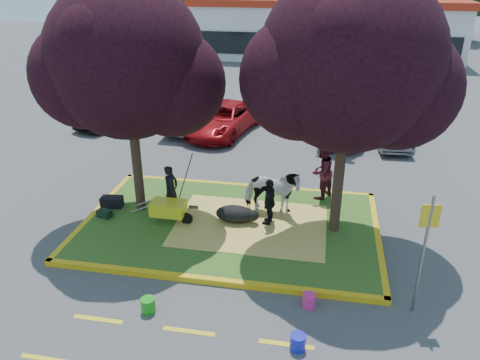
% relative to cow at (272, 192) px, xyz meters
% --- Properties ---
extents(ground, '(90.00, 90.00, 0.00)m').
position_rel_cow_xyz_m(ground, '(-1.08, -0.79, -0.86)').
color(ground, '#424244').
rests_on(ground, ground).
extents(median_island, '(8.00, 5.00, 0.15)m').
position_rel_cow_xyz_m(median_island, '(-1.08, -0.79, -0.78)').
color(median_island, '#30571B').
rests_on(median_island, ground).
extents(curb_near, '(8.30, 0.16, 0.15)m').
position_rel_cow_xyz_m(curb_near, '(-1.08, -3.37, -0.78)').
color(curb_near, gold).
rests_on(curb_near, ground).
extents(curb_far, '(8.30, 0.16, 0.15)m').
position_rel_cow_xyz_m(curb_far, '(-1.08, 1.79, -0.78)').
color(curb_far, gold).
rests_on(curb_far, ground).
extents(curb_left, '(0.16, 5.30, 0.15)m').
position_rel_cow_xyz_m(curb_left, '(-5.16, -0.79, -0.78)').
color(curb_left, gold).
rests_on(curb_left, ground).
extents(curb_right, '(0.16, 5.30, 0.15)m').
position_rel_cow_xyz_m(curb_right, '(3.00, -0.79, -0.78)').
color(curb_right, gold).
rests_on(curb_right, ground).
extents(straw_bedding, '(4.20, 3.00, 0.01)m').
position_rel_cow_xyz_m(straw_bedding, '(-0.48, -0.79, -0.70)').
color(straw_bedding, '#ECD961').
rests_on(straw_bedding, median_island).
extents(tree_purple_left, '(5.06, 4.20, 6.51)m').
position_rel_cow_xyz_m(tree_purple_left, '(-3.86, -0.41, 3.50)').
color(tree_purple_left, black).
rests_on(tree_purple_left, median_island).
extents(tree_purple_right, '(5.30, 4.40, 6.82)m').
position_rel_cow_xyz_m(tree_purple_right, '(1.85, -0.61, 3.71)').
color(tree_purple_right, black).
rests_on(tree_purple_right, median_island).
extents(fire_lane_stripe_a, '(1.10, 0.12, 0.01)m').
position_rel_cow_xyz_m(fire_lane_stripe_a, '(-3.08, -4.99, -0.85)').
color(fire_lane_stripe_a, yellow).
rests_on(fire_lane_stripe_a, ground).
extents(fire_lane_stripe_b, '(1.10, 0.12, 0.01)m').
position_rel_cow_xyz_m(fire_lane_stripe_b, '(-1.08, -4.99, -0.85)').
color(fire_lane_stripe_b, yellow).
rests_on(fire_lane_stripe_b, ground).
extents(fire_lane_stripe_c, '(1.10, 0.12, 0.01)m').
position_rel_cow_xyz_m(fire_lane_stripe_c, '(0.92, -4.99, -0.85)').
color(fire_lane_stripe_c, yellow).
rests_on(fire_lane_stripe_c, ground).
extents(retail_building, '(20.40, 8.40, 4.40)m').
position_rel_cow_xyz_m(retail_building, '(0.92, 27.19, 1.39)').
color(retail_building, silver).
rests_on(retail_building, ground).
extents(cow, '(1.70, 0.83, 1.41)m').
position_rel_cow_xyz_m(cow, '(0.00, 0.00, 0.00)').
color(cow, silver).
rests_on(cow, median_island).
extents(calf, '(1.16, 0.75, 0.48)m').
position_rel_cow_xyz_m(calf, '(-0.95, -0.67, -0.47)').
color(calf, black).
rests_on(calf, median_island).
extents(handler, '(0.50, 0.61, 1.46)m').
position_rel_cow_xyz_m(handler, '(-2.88, -0.45, 0.02)').
color(handler, black).
rests_on(handler, median_island).
extents(visitor_a, '(1.04, 1.09, 1.77)m').
position_rel_cow_xyz_m(visitor_a, '(1.39, 1.32, 0.18)').
color(visitor_a, '#451320').
rests_on(visitor_a, median_island).
extents(visitor_b, '(0.47, 0.85, 1.37)m').
position_rel_cow_xyz_m(visitor_b, '(0.01, -0.59, -0.02)').
color(visitor_b, black).
rests_on(visitor_b, median_island).
extents(wheelbarrow, '(1.72, 0.58, 0.65)m').
position_rel_cow_xyz_m(wheelbarrow, '(-2.77, -1.05, -0.26)').
color(wheelbarrow, black).
rests_on(wheelbarrow, median_island).
extents(gear_bag_dark, '(0.66, 0.40, 0.32)m').
position_rel_cow_xyz_m(gear_bag_dark, '(-4.78, -0.46, -0.54)').
color(gear_bag_dark, black).
rests_on(gear_bag_dark, median_island).
extents(gear_bag_green, '(0.45, 0.34, 0.21)m').
position_rel_cow_xyz_m(gear_bag_green, '(-4.73, -1.09, -0.60)').
color(gear_bag_green, black).
rests_on(gear_bag_green, median_island).
extents(sign_post, '(0.39, 0.10, 2.79)m').
position_rel_cow_xyz_m(sign_post, '(3.52, -3.49, 0.89)').
color(sign_post, slate).
rests_on(sign_post, ground).
extents(bucket_green, '(0.41, 0.41, 0.33)m').
position_rel_cow_xyz_m(bucket_green, '(-2.11, -4.56, -0.69)').
color(bucket_green, '#189817').
rests_on(bucket_green, ground).
extents(bucket_pink, '(0.32, 0.32, 0.32)m').
position_rel_cow_xyz_m(bucket_pink, '(1.30, -3.77, -0.70)').
color(bucket_pink, '#D8307D').
rests_on(bucket_pink, ground).
extents(bucket_blue, '(0.36, 0.36, 0.33)m').
position_rel_cow_xyz_m(bucket_blue, '(1.14, -5.06, -0.69)').
color(bucket_blue, '#1721BE').
rests_on(bucket_blue, ground).
extents(car_black, '(2.68, 4.24, 1.35)m').
position_rel_cow_xyz_m(car_black, '(-8.37, 7.48, -0.18)').
color(car_black, black).
rests_on(car_black, ground).
extents(car_silver, '(1.69, 4.37, 1.42)m').
position_rel_cow_xyz_m(car_silver, '(-4.59, 7.67, -0.15)').
color(car_silver, '#A0A4A8').
rests_on(car_silver, ground).
extents(car_red, '(3.14, 5.04, 1.30)m').
position_rel_cow_xyz_m(car_red, '(-2.98, 7.15, -0.21)').
color(car_red, '#A90E13').
rests_on(car_red, ground).
extents(car_white, '(3.21, 4.75, 1.28)m').
position_rel_cow_xyz_m(car_white, '(2.52, 7.30, -0.22)').
color(car_white, white).
rests_on(car_white, ground).
extents(car_grey, '(1.51, 3.65, 1.17)m').
position_rel_cow_xyz_m(car_grey, '(4.11, 7.09, -0.27)').
color(car_grey, '#56575D').
rests_on(car_grey, ground).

